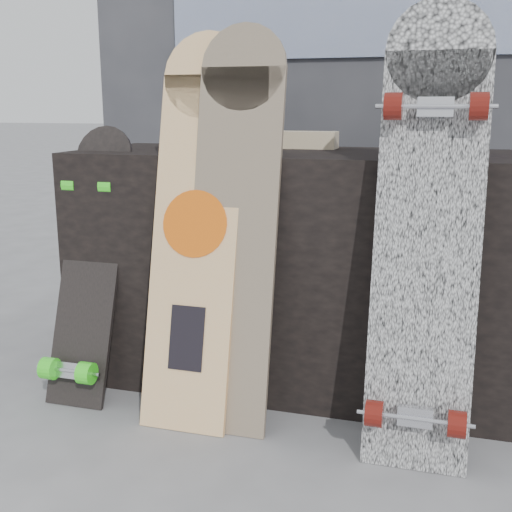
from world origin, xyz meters
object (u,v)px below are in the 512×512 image
(longboard_cascadia, at_px, (428,227))
(skateboard_dark, at_px, (89,260))
(longboard_celtic, at_px, (235,216))
(vendor_table, at_px, (311,268))
(longboard_geisha, at_px, (196,218))

(longboard_cascadia, bearing_deg, skateboard_dark, 174.31)
(longboard_celtic, height_order, skateboard_dark, longboard_celtic)
(longboard_celtic, relative_size, skateboard_dark, 1.34)
(vendor_table, distance_m, longboard_celtic, 0.44)
(skateboard_dark, bearing_deg, vendor_table, 24.05)
(vendor_table, distance_m, longboard_geisha, 0.50)
(longboard_cascadia, height_order, skateboard_dark, longboard_cascadia)
(longboard_cascadia, relative_size, skateboard_dark, 1.38)
(longboard_celtic, bearing_deg, longboard_cascadia, -7.22)
(longboard_geisha, distance_m, longboard_celtic, 0.12)
(longboard_geisha, height_order, longboard_cascadia, longboard_cascadia)
(vendor_table, height_order, longboard_cascadia, longboard_cascadia)
(vendor_table, xyz_separation_m, skateboard_dark, (-0.68, -0.31, 0.05))
(longboard_cascadia, xyz_separation_m, skateboard_dark, (-1.07, 0.11, -0.18))
(skateboard_dark, bearing_deg, longboard_geisha, -5.90)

